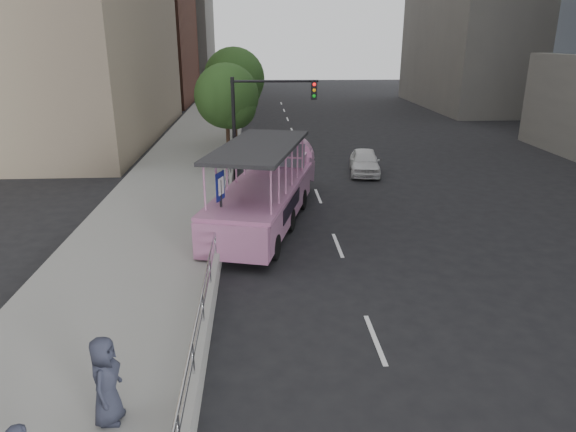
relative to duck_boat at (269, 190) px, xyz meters
name	(u,v)px	position (x,y,z in m)	size (l,w,h in m)	color
ground	(324,301)	(1.36, -6.92, -1.23)	(160.00, 160.00, 0.00)	black
sidewalk	(171,196)	(-4.39, 3.08, -1.08)	(5.50, 80.00, 0.30)	gray
kerb_wall	(216,259)	(-1.76, -4.92, -0.75)	(0.24, 30.00, 0.36)	#9C9C97
guardrail	(215,239)	(-1.76, -4.92, -0.09)	(0.07, 22.00, 0.71)	silver
duck_boat	(269,190)	(0.00, 0.00, 0.00)	(4.81, 10.26, 3.32)	black
car	(365,161)	(5.35, 7.19, -0.58)	(1.54, 3.81, 1.30)	white
pedestrian_far	(106,381)	(-3.20, -11.73, -0.08)	(0.84, 0.55, 1.71)	#272A39
parking_sign	(221,204)	(-1.64, -3.48, 0.56)	(0.24, 0.61, 2.87)	black
traffic_signal	(258,113)	(-0.35, 5.58, 2.27)	(4.20, 0.32, 5.20)	black
street_tree_near	(228,99)	(-1.94, 9.01, 2.59)	(3.52, 3.52, 5.72)	#382419
street_tree_far	(236,81)	(-1.74, 15.01, 3.08)	(3.97, 3.97, 6.45)	#382419
midrise_stone_b	(151,15)	(-14.64, 57.08, 8.77)	(16.00, 14.00, 20.00)	slate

